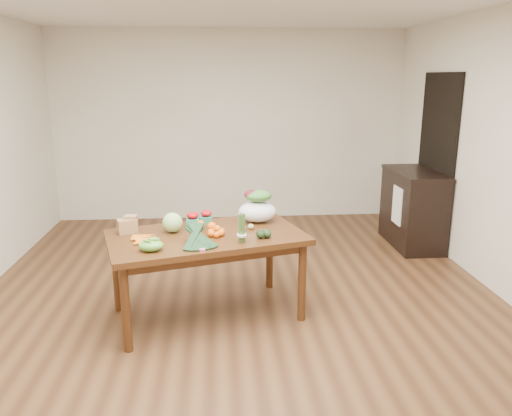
{
  "coord_description": "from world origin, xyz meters",
  "views": [
    {
      "loc": [
        -0.18,
        -4.24,
        2.06
      ],
      "look_at": [
        0.15,
        0.0,
        0.93
      ],
      "focal_mm": 35.0,
      "sensor_mm": 36.0,
      "label": 1
    }
  ],
  "objects": [
    {
      "name": "salad_bag",
      "position": [
        0.18,
        0.17,
        0.89
      ],
      "size": [
        0.41,
        0.35,
        0.27
      ],
      "primitive_type": null,
      "rotation": [
        0.0,
        0.0,
        0.28
      ],
      "color": "white",
      "rests_on": "dining_table"
    },
    {
      "name": "cabbage",
      "position": [
        -0.58,
        -0.09,
        0.84
      ],
      "size": [
        0.17,
        0.17,
        0.17
      ],
      "primitive_type": "sphere",
      "color": "#AACD76",
      "rests_on": "dining_table"
    },
    {
      "name": "asparagus_bundle",
      "position": [
        0.0,
        -0.41,
        0.88
      ],
      "size": [
        0.11,
        0.13,
        0.26
      ],
      "primitive_type": null,
      "rotation": [
        0.15,
        0.0,
        0.28
      ],
      "color": "#56843C",
      "rests_on": "dining_table"
    },
    {
      "name": "strawberry_basket_a",
      "position": [
        -0.41,
        0.08,
        0.8
      ],
      "size": [
        0.14,
        0.14,
        0.1
      ],
      "primitive_type": null,
      "rotation": [
        0.0,
        0.0,
        0.28
      ],
      "color": "#B40C15",
      "rests_on": "dining_table"
    },
    {
      "name": "orange_c",
      "position": [
        -0.24,
        -0.09,
        0.79
      ],
      "size": [
        0.08,
        0.08,
        0.08
      ],
      "primitive_type": "sphere",
      "color": "orange",
      "rests_on": "dining_table"
    },
    {
      "name": "kale_bunch",
      "position": [
        -0.34,
        -0.5,
        0.83
      ],
      "size": [
        0.42,
        0.47,
        0.16
      ],
      "primitive_type": null,
      "rotation": [
        0.0,
        0.0,
        0.28
      ],
      "color": "black",
      "rests_on": "dining_table"
    },
    {
      "name": "avocado_a",
      "position": [
        0.16,
        -0.31,
        0.78
      ],
      "size": [
        0.09,
        0.12,
        0.07
      ],
      "primitive_type": "ellipsoid",
      "rotation": [
        0.0,
        0.0,
        0.3
      ],
      "color": "black",
      "rests_on": "dining_table"
    },
    {
      "name": "carrots",
      "position": [
        -0.79,
        -0.3,
        0.76
      ],
      "size": [
        0.28,
        0.29,
        0.03
      ],
      "primitive_type": null,
      "rotation": [
        0.0,
        0.0,
        0.28
      ],
      "color": "orange",
      "rests_on": "dining_table"
    },
    {
      "name": "potato_a",
      "position": [
        0.02,
        -0.11,
        0.77
      ],
      "size": [
        0.06,
        0.05,
        0.05
      ],
      "primitive_type": "ellipsoid",
      "color": "tan",
      "rests_on": "dining_table"
    },
    {
      "name": "mandarin_cluster",
      "position": [
        -0.19,
        -0.21,
        0.79
      ],
      "size": [
        0.22,
        0.22,
        0.09
      ],
      "primitive_type": null,
      "rotation": [
        0.0,
        0.0,
        0.28
      ],
      "color": "orange",
      "rests_on": "dining_table"
    },
    {
      "name": "strawberry_basket_b",
      "position": [
        -0.29,
        0.15,
        0.8
      ],
      "size": [
        0.13,
        0.13,
        0.1
      ],
      "primitive_type": null,
      "rotation": [
        0.0,
        0.0,
        0.28
      ],
      "color": "red",
      "rests_on": "dining_table"
    },
    {
      "name": "cabinet",
      "position": [
        2.22,
        1.55,
        0.47
      ],
      "size": [
        0.52,
        1.02,
        0.94
      ],
      "primitive_type": "cube",
      "color": "black",
      "rests_on": "floor"
    },
    {
      "name": "room_walls",
      "position": [
        0.0,
        0.0,
        1.35
      ],
      "size": [
        5.02,
        6.02,
        2.7
      ],
      "color": "silver",
      "rests_on": "floor"
    },
    {
      "name": "floor",
      "position": [
        0.0,
        0.0,
        0.0
      ],
      "size": [
        6.0,
        6.0,
        0.0
      ],
      "primitive_type": "plane",
      "color": "brown",
      "rests_on": "ground"
    },
    {
      "name": "orange_b",
      "position": [
        -0.34,
        -0.01,
        0.79
      ],
      "size": [
        0.08,
        0.08,
        0.08
      ],
      "primitive_type": "sphere",
      "color": "#DE4C0D",
      "rests_on": "dining_table"
    },
    {
      "name": "doorway_dark",
      "position": [
        2.48,
        1.6,
        1.05
      ],
      "size": [
        0.02,
        1.0,
        2.1
      ],
      "primitive_type": "cube",
      "color": "black",
      "rests_on": "floor"
    },
    {
      "name": "snap_pea_bag",
      "position": [
        -0.71,
        -0.56,
        0.79
      ],
      "size": [
        0.19,
        0.15,
        0.09
      ],
      "primitive_type": "ellipsoid",
      "color": "#6FAD3A",
      "rests_on": "dining_table"
    },
    {
      "name": "avocado_b",
      "position": [
        0.21,
        -0.3,
        0.79
      ],
      "size": [
        0.1,
        0.12,
        0.07
      ],
      "primitive_type": "ellipsoid",
      "rotation": [
        0.0,
        0.0,
        0.3
      ],
      "color": "black",
      "rests_on": "dining_table"
    },
    {
      "name": "paper_bag",
      "position": [
        -0.97,
        -0.08,
        0.82
      ],
      "size": [
        0.25,
        0.22,
        0.15
      ],
      "primitive_type": null,
      "rotation": [
        0.0,
        0.0,
        0.28
      ],
      "color": "#A17F48",
      "rests_on": "dining_table"
    },
    {
      "name": "dish_towel",
      "position": [
        1.96,
        1.4,
        0.55
      ],
      "size": [
        0.02,
        0.28,
        0.45
      ],
      "primitive_type": "cube",
      "color": "white",
      "rests_on": "cabinet"
    },
    {
      "name": "potato_d",
      "position": [
        0.02,
        0.05,
        0.77
      ],
      "size": [
        0.06,
        0.05,
        0.05
      ],
      "primitive_type": "ellipsoid",
      "color": "tan",
      "rests_on": "dining_table"
    },
    {
      "name": "potato_b",
      "position": [
        0.0,
        -0.1,
        0.77
      ],
      "size": [
        0.05,
        0.04,
        0.04
      ],
      "primitive_type": "ellipsoid",
      "color": "tan",
      "rests_on": "dining_table"
    },
    {
      "name": "orange_a",
      "position": [
        -0.36,
        -0.07,
        0.78
      ],
      "size": [
        0.07,
        0.07,
        0.07
      ],
      "primitive_type": "sphere",
      "color": "#E2530D",
      "rests_on": "dining_table"
    },
    {
      "name": "dining_table",
      "position": [
        -0.29,
        -0.18,
        0.38
      ],
      "size": [
        1.82,
        1.32,
        0.75
      ],
      "primitive_type": "cube",
      "rotation": [
        0.0,
        0.0,
        0.28
      ],
      "color": "#4E2712",
      "rests_on": "floor"
    },
    {
      "name": "potato_c",
      "position": [
        0.03,
        -0.07,
        0.77
      ],
      "size": [
        0.05,
        0.04,
        0.04
      ],
      "primitive_type": "ellipsoid",
      "color": "tan",
      "rests_on": "dining_table"
    },
    {
      "name": "potato_e",
      "position": [
        0.1,
        -0.06,
        0.77
      ],
      "size": [
        0.06,
        0.05,
        0.05
      ],
      "primitive_type": "ellipsoid",
      "color": "tan",
      "rests_on": "dining_table"
    }
  ]
}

